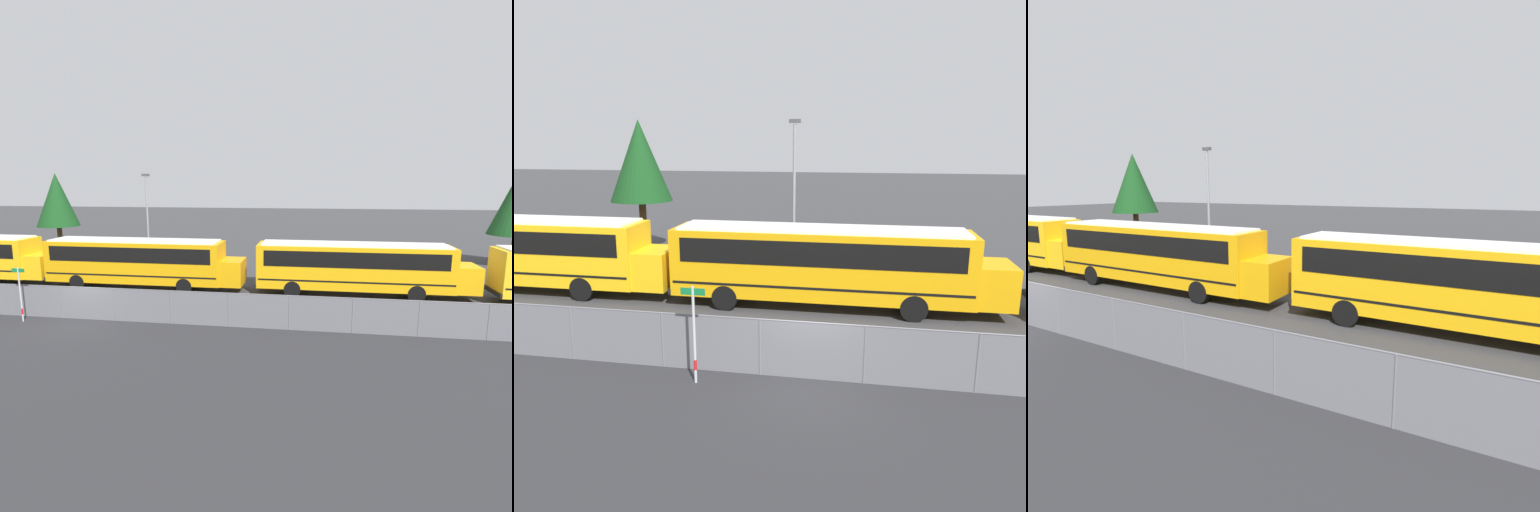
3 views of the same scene
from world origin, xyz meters
TOP-DOWN VIEW (x-y plane):
  - ground_plane at (0.00, 0.00)m, footprint 200.00×200.00m
  - fence at (-0.00, -0.00)m, footprint 111.57×0.07m
  - school_bus_3 at (-0.06, 6.56)m, footprint 13.61×2.45m
  - school_bus_4 at (14.39, 6.86)m, footprint 13.61×2.45m
  - light_pole at (-2.33, 13.32)m, footprint 0.60×0.24m
  - tree_1 at (-12.16, 15.65)m, footprint 3.77×3.77m

SIDE VIEW (x-z plane):
  - ground_plane at x=0.00m, z-range 0.00..0.00m
  - fence at x=0.00m, z-range 0.02..1.78m
  - school_bus_3 at x=-0.06m, z-range 0.32..3.68m
  - school_bus_4 at x=14.39m, z-range 0.32..3.68m
  - light_pole at x=-2.33m, z-range 0.38..8.27m
  - tree_1 at x=-12.16m, z-range 1.54..9.59m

